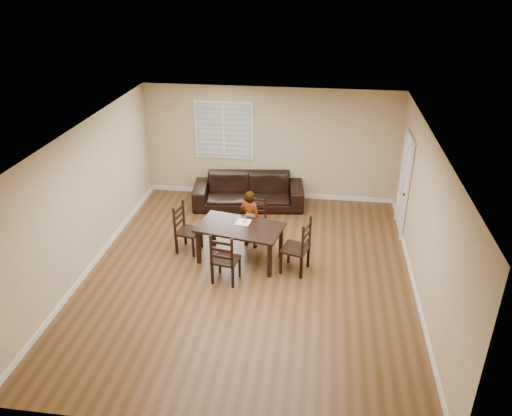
{
  "coord_description": "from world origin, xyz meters",
  "views": [
    {
      "loc": [
        1.19,
        -7.67,
        5.25
      ],
      "look_at": [
        0.03,
        0.78,
        1.0
      ],
      "focal_mm": 35.0,
      "sensor_mm": 36.0,
      "label": 1
    }
  ],
  "objects_px": {
    "chair_near": "(256,218)",
    "donut": "(244,221)",
    "dining_table": "(240,230)",
    "sofa": "(248,191)",
    "chair_far": "(223,262)",
    "chair_left": "(183,229)",
    "child": "(250,219)",
    "chair_right": "(302,249)"
  },
  "relations": [
    {
      "from": "chair_near",
      "to": "donut",
      "type": "distance_m",
      "value": 0.89
    },
    {
      "from": "dining_table",
      "to": "sofa",
      "type": "distance_m",
      "value": 2.42
    },
    {
      "from": "chair_far",
      "to": "chair_left",
      "type": "height_order",
      "value": "chair_left"
    },
    {
      "from": "chair_far",
      "to": "chair_near",
      "type": "bearing_deg",
      "value": -90.67
    },
    {
      "from": "dining_table",
      "to": "child",
      "type": "bearing_deg",
      "value": 90.0
    },
    {
      "from": "child",
      "to": "donut",
      "type": "relative_size",
      "value": 13.42
    },
    {
      "from": "dining_table",
      "to": "chair_far",
      "type": "height_order",
      "value": "chair_far"
    },
    {
      "from": "dining_table",
      "to": "chair_left",
      "type": "distance_m",
      "value": 1.23
    },
    {
      "from": "dining_table",
      "to": "sofa",
      "type": "relative_size",
      "value": 0.68
    },
    {
      "from": "chair_left",
      "to": "dining_table",
      "type": "bearing_deg",
      "value": -90.05
    },
    {
      "from": "dining_table",
      "to": "child",
      "type": "distance_m",
      "value": 0.58
    },
    {
      "from": "chair_far",
      "to": "chair_right",
      "type": "distance_m",
      "value": 1.48
    },
    {
      "from": "child",
      "to": "chair_far",
      "type": "bearing_deg",
      "value": 101.45
    },
    {
      "from": "dining_table",
      "to": "chair_near",
      "type": "relative_size",
      "value": 1.87
    },
    {
      "from": "child",
      "to": "sofa",
      "type": "relative_size",
      "value": 0.48
    },
    {
      "from": "dining_table",
      "to": "chair_right",
      "type": "xyz_separation_m",
      "value": [
        1.2,
        -0.25,
        -0.16
      ]
    },
    {
      "from": "dining_table",
      "to": "child",
      "type": "xyz_separation_m",
      "value": [
        0.11,
        0.56,
        -0.04
      ]
    },
    {
      "from": "chair_far",
      "to": "chair_left",
      "type": "xyz_separation_m",
      "value": [
        -1.03,
        1.07,
        0.0
      ]
    },
    {
      "from": "chair_right",
      "to": "donut",
      "type": "bearing_deg",
      "value": -94.78
    },
    {
      "from": "chair_right",
      "to": "donut",
      "type": "height_order",
      "value": "chair_right"
    },
    {
      "from": "child",
      "to": "donut",
      "type": "xyz_separation_m",
      "value": [
        -0.06,
        -0.39,
        0.15
      ]
    },
    {
      "from": "donut",
      "to": "sofa",
      "type": "bearing_deg",
      "value": 96.56
    },
    {
      "from": "chair_right",
      "to": "sofa",
      "type": "xyz_separation_m",
      "value": [
        -1.4,
        2.65,
        -0.12
      ]
    },
    {
      "from": "chair_left",
      "to": "sofa",
      "type": "relative_size",
      "value": 0.39
    },
    {
      "from": "chair_far",
      "to": "sofa",
      "type": "bearing_deg",
      "value": -79.24
    },
    {
      "from": "chair_right",
      "to": "chair_far",
      "type": "bearing_deg",
      "value": -51.46
    },
    {
      "from": "chair_far",
      "to": "child",
      "type": "distance_m",
      "value": 1.43
    },
    {
      "from": "child",
      "to": "donut",
      "type": "bearing_deg",
      "value": 104.21
    },
    {
      "from": "chair_left",
      "to": "sofa",
      "type": "bearing_deg",
      "value": -13.3
    },
    {
      "from": "child",
      "to": "sofa",
      "type": "distance_m",
      "value": 1.88
    },
    {
      "from": "chair_far",
      "to": "chair_left",
      "type": "relative_size",
      "value": 1.0
    },
    {
      "from": "chair_left",
      "to": "sofa",
      "type": "xyz_separation_m",
      "value": [
        0.99,
        2.16,
        -0.08
      ]
    },
    {
      "from": "chair_far",
      "to": "donut",
      "type": "distance_m",
      "value": 1.07
    },
    {
      "from": "chair_near",
      "to": "dining_table",
      "type": "bearing_deg",
      "value": -96.9
    },
    {
      "from": "chair_right",
      "to": "sofa",
      "type": "relative_size",
      "value": 0.43
    },
    {
      "from": "chair_far",
      "to": "chair_right",
      "type": "height_order",
      "value": "chair_right"
    },
    {
      "from": "dining_table",
      "to": "chair_near",
      "type": "distance_m",
      "value": 1.03
    },
    {
      "from": "dining_table",
      "to": "sofa",
      "type": "height_order",
      "value": "sofa"
    },
    {
      "from": "dining_table",
      "to": "chair_near",
      "type": "height_order",
      "value": "chair_near"
    },
    {
      "from": "chair_left",
      "to": "donut",
      "type": "height_order",
      "value": "chair_left"
    },
    {
      "from": "dining_table",
      "to": "chair_left",
      "type": "bearing_deg",
      "value": -179.99
    },
    {
      "from": "sofa",
      "to": "chair_left",
      "type": "bearing_deg",
      "value": -121.66
    }
  ]
}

